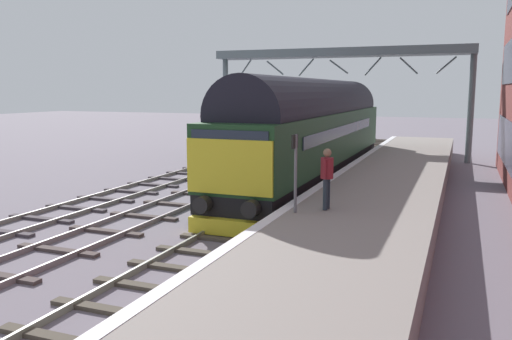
# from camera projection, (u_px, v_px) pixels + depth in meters

# --- Properties ---
(ground_plane) EXTENTS (140.00, 140.00, 0.00)m
(ground_plane) POSITION_uv_depth(u_px,v_px,m) (255.00, 220.00, 17.06)
(ground_plane) COLOR slate
(ground_plane) RESTS_ON ground
(track_main) EXTENTS (2.50, 60.00, 0.15)m
(track_main) POSITION_uv_depth(u_px,v_px,m) (255.00, 219.00, 17.06)
(track_main) COLOR gray
(track_main) RESTS_ON ground
(track_adjacent_west) EXTENTS (2.50, 60.00, 0.15)m
(track_adjacent_west) POSITION_uv_depth(u_px,v_px,m) (160.00, 210.00, 18.34)
(track_adjacent_west) COLOR gray
(track_adjacent_west) RESTS_ON ground
(track_adjacent_far_west) EXTENTS (2.50, 60.00, 0.15)m
(track_adjacent_far_west) POSITION_uv_depth(u_px,v_px,m) (91.00, 203.00, 19.39)
(track_adjacent_far_west) COLOR gray
(track_adjacent_far_west) RESTS_ON ground
(station_platform) EXTENTS (4.00, 44.00, 1.01)m
(station_platform) POSITION_uv_depth(u_px,v_px,m) (367.00, 215.00, 15.69)
(station_platform) COLOR gray
(station_platform) RESTS_ON ground
(diesel_locomotive) EXTENTS (2.74, 18.48, 4.68)m
(diesel_locomotive) POSITION_uv_depth(u_px,v_px,m) (313.00, 129.00, 23.16)
(diesel_locomotive) COLOR black
(diesel_locomotive) RESTS_ON ground
(platform_number_sign) EXTENTS (0.10, 0.44, 2.05)m
(platform_number_sign) POSITION_uv_depth(u_px,v_px,m) (295.00, 161.00, 13.59)
(platform_number_sign) COLOR slate
(platform_number_sign) RESTS_ON station_platform
(waiting_passenger) EXTENTS (0.36, 0.51, 1.64)m
(waiting_passenger) POSITION_uv_depth(u_px,v_px,m) (327.00, 173.00, 14.02)
(waiting_passenger) COLOR #28323D
(waiting_passenger) RESTS_ON station_platform
(overhead_footbridge) EXTENTS (15.79, 2.00, 6.70)m
(overhead_footbridge) POSITION_uv_depth(u_px,v_px,m) (339.00, 58.00, 32.37)
(overhead_footbridge) COLOR slate
(overhead_footbridge) RESTS_ON ground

